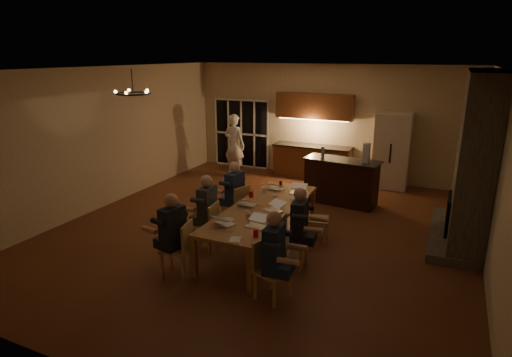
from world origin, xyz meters
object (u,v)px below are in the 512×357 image
object	(u,v)px
person_right_near	(274,256)
laptop_f	(298,188)
laptop_e	(276,184)
plate_near	(270,219)
can_cola	(281,184)
dining_table	(262,226)
bar_blender	(366,153)
chair_left_mid	(204,226)
can_silver	(249,217)
chair_left_far	(235,206)
mug_back	(263,190)
person_right_mid	(299,227)
redcup_mid	(251,194)
laptop_a	(225,218)
laptop_c	(247,199)
mug_front	(247,213)
redcup_near	(256,233)
plate_far	(298,199)
person_left_far	(235,194)
person_left_mid	(207,211)
mug_mid	(275,197)
bar_bottle	(323,152)
chair_left_near	(176,248)
bar_island	(341,182)
laptop_b	(256,220)
chandelier	(133,94)
plate_left	(227,220)
laptop_d	(273,205)
chair_right_mid	(293,243)
refrigerator	(392,151)
chair_right_far	(317,218)
standing_person	(234,145)
chair_right_near	(273,271)

from	to	relation	value
person_right_near	laptop_f	size ratio (longest dim) A/B	4.31
laptop_e	plate_near	xyz separation A→B (m)	(0.56, -1.64, -0.10)
person_right_near	can_cola	size ratio (longest dim) A/B	11.50
dining_table	bar_blender	world-z (taller)	bar_blender
chair_left_mid	can_silver	world-z (taller)	chair_left_mid
chair_left_far	person_right_near	xyz separation A→B (m)	(1.79, -2.26, 0.24)
chair_left_mid	mug_back	bearing A→B (deg)	151.67
person_right_mid	redcup_mid	bearing A→B (deg)	48.89
laptop_a	person_right_mid	bearing A→B (deg)	-132.01
person_right_near	person_right_mid	world-z (taller)	same
chair_left_far	person_right_near	world-z (taller)	person_right_near
laptop_c	can_silver	xyz separation A→B (m)	(0.35, -0.68, -0.05)
dining_table	mug_front	distance (m)	0.66
redcup_near	plate_far	world-z (taller)	redcup_near
plate_far	bar_blender	world-z (taller)	bar_blender
can_silver	bar_blender	xyz separation A→B (m)	(1.27, 3.55, 0.49)
person_left_far	person_left_mid	bearing A→B (deg)	7.14
mug_mid	bar_bottle	size ratio (longest dim) A/B	0.42
chair_left_near	chair_left_mid	xyz separation A→B (m)	(-0.07, 0.98, 0.00)
laptop_e	person_right_near	bearing A→B (deg)	112.27
bar_island	laptop_b	world-z (taller)	bar_island
chair_left_near	mug_back	size ratio (longest dim) A/B	8.90
chair_left_near	plate_near	world-z (taller)	chair_left_near
chandelier	bar_blender	distance (m)	5.20
laptop_c	bar_blender	bearing A→B (deg)	-122.25
person_left_far	bar_bottle	xyz separation A→B (m)	(1.14, 2.42, 0.51)
person_right_near	plate_left	distance (m)	1.42
person_left_far	laptop_d	world-z (taller)	person_left_far
laptop_f	can_silver	bearing A→B (deg)	-103.52
person_left_mid	laptop_e	world-z (taller)	person_left_mid
can_cola	plate_far	size ratio (longest dim) A/B	0.45
dining_table	chair_right_mid	xyz separation A→B (m)	(0.82, -0.58, 0.07)
chair_left_near	plate_near	distance (m)	1.64
person_left_mid	plate_left	xyz separation A→B (m)	(0.62, -0.38, 0.07)
can_silver	plate_left	distance (m)	0.36
person_left_far	refrigerator	bearing A→B (deg)	155.94
chair_right_far	bar_blender	world-z (taller)	bar_blender
standing_person	plate_left	bearing A→B (deg)	123.05
laptop_e	mug_back	distance (m)	0.35
chair_right_near	person_right_mid	world-z (taller)	person_right_mid
chair_left_mid	bar_bottle	world-z (taller)	bar_bottle
chair_right_far	laptop_a	world-z (taller)	laptop_a
mug_front	bar_blender	world-z (taller)	bar_blender
chair_right_far	person_right_near	world-z (taller)	person_right_near
plate_left	bar_blender	distance (m)	4.08
dining_table	can_silver	distance (m)	0.80
laptop_b	laptop_c	xyz separation A→B (m)	(-0.58, 0.88, 0.00)
mug_back	plate_near	xyz separation A→B (m)	(0.71, -1.32, -0.04)
mug_back	bar_bottle	bearing A→B (deg)	75.26
mug_mid	can_cola	distance (m)	0.87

